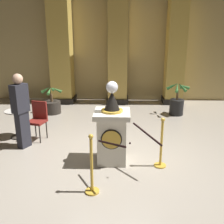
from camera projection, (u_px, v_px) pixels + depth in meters
name	position (u px, v px, depth m)	size (l,w,h in m)	color
ground_plane	(113.00, 155.00, 5.62)	(11.91, 11.91, 0.00)	#9E9384
back_wall	(118.00, 46.00, 9.84)	(11.91, 0.16, 4.18)	tan
pedestal_clock	(112.00, 131.00, 5.19)	(0.71, 0.71, 1.69)	silver
stanchion_near	(92.00, 173.00, 4.22)	(0.24, 0.24, 1.05)	gold
stanchion_far	(161.00, 150.00, 5.07)	(0.24, 0.24, 1.03)	gold
velvet_rope	(130.00, 139.00, 4.52)	(1.14, 1.13, 0.22)	black
column_left	(61.00, 49.00, 9.44)	(0.92, 0.92, 4.02)	black
column_right	(176.00, 50.00, 9.28)	(0.78, 0.78, 4.02)	black
column_centre_rear	(118.00, 49.00, 9.36)	(0.85, 0.85, 4.02)	black
potted_palm_left	(52.00, 106.00, 8.52)	(0.70, 0.70, 0.93)	#2D2823
potted_palm_right	(177.00, 103.00, 8.33)	(0.73, 0.67, 1.10)	black
bystander_guest	(21.00, 109.00, 5.79)	(0.36, 0.42, 1.73)	#26262D
cafe_table	(17.00, 120.00, 6.48)	(0.57, 0.57, 0.72)	#332D28
cafe_chair_red	(38.00, 117.00, 6.35)	(0.49, 0.49, 0.96)	black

